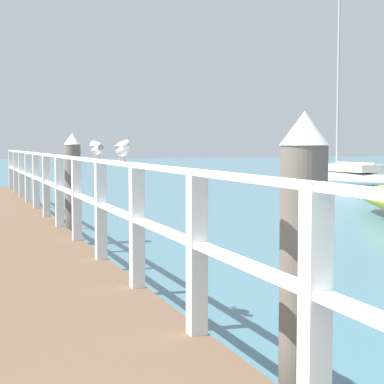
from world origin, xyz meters
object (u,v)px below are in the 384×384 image
object	(u,v)px
seagull_background	(97,147)
seagull_foreground	(123,148)
dock_piling_near	(303,274)
boat_1	(343,177)
dock_piling_far	(73,188)

from	to	relation	value
seagull_background	seagull_foreground	bearing A→B (deg)	-90.31
dock_piling_near	boat_1	distance (m)	24.78
dock_piling_near	seagull_background	size ratio (longest dim) A/B	4.12
dock_piling_near	seagull_foreground	size ratio (longest dim) A/B	4.11
seagull_foreground	seagull_background	size ratio (longest dim) A/B	1.00
dock_piling_near	dock_piling_far	xyz separation A→B (m)	(0.00, 8.11, 0.00)
seagull_background	boat_1	world-z (taller)	boat_1
dock_piling_near	seagull_background	distance (m)	4.24
seagull_foreground	dock_piling_far	bearing A→B (deg)	-92.84
seagull_foreground	seagull_background	distance (m)	1.25
dock_piling_far	boat_1	bearing A→B (deg)	42.89
boat_1	seagull_foreground	bearing A→B (deg)	-134.11
dock_piling_far	seagull_foreground	size ratio (longest dim) A/B	4.11
seagull_foreground	boat_1	size ratio (longest dim) A/B	0.06
dock_piling_far	seagull_background	distance (m)	4.03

